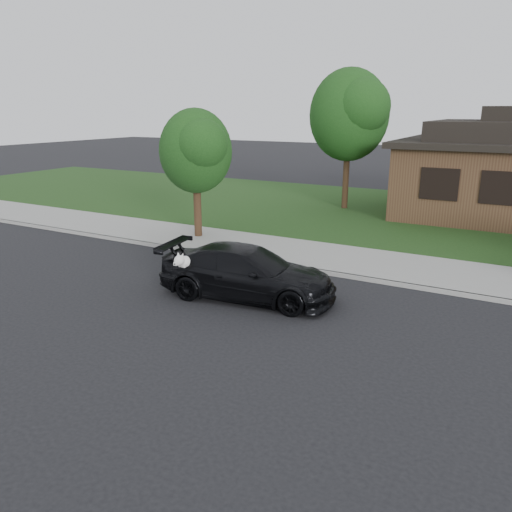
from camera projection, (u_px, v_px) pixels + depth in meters
The scene contains 7 objects.
ground at pixel (345, 332), 10.83m from camera, with size 120.00×120.00×0.00m, color black.
sidewalk at pixel (400, 268), 15.02m from camera, with size 60.00×3.00×0.12m, color gray.
curb at pixel (387, 282), 13.76m from camera, with size 60.00×0.12×0.12m, color gray.
lawn at pixel (443, 219), 21.76m from camera, with size 60.00×13.00×0.13m, color #193814.
sedan at pixel (247, 272), 12.67m from camera, with size 4.74×2.46×1.32m.
tree_0 at pixel (352, 113), 22.40m from camera, with size 3.78×3.60×6.34m.
tree_2 at pixel (197, 150), 17.61m from camera, with size 2.73×2.60×4.59m.
Camera 1 is at (3.06, -9.64, 4.64)m, focal length 35.00 mm.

